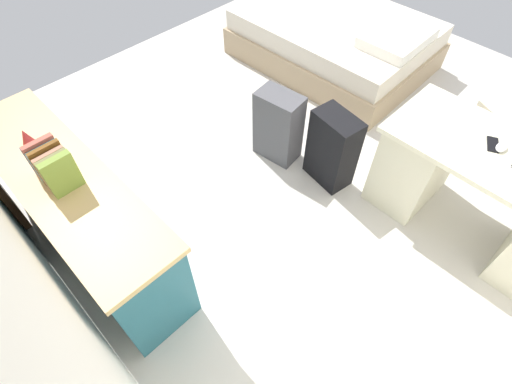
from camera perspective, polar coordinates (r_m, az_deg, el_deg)
name	(u,v)px	position (r m, az deg, el deg)	size (l,w,h in m)	color
ground_plane	(326,162)	(3.41, 10.07, 4.35)	(5.37, 5.37, 0.00)	beige
desk	(483,194)	(3.05, 30.07, -0.30)	(1.44, 0.66, 0.74)	beige
credenza	(82,214)	(2.78, -23.96, -2.96)	(1.80, 0.48, 0.77)	#235B6B
bed	(335,40)	(4.49, 11.42, 20.85)	(1.94, 1.46, 0.58)	tan
suitcase_black	(332,149)	(3.08, 11.02, 6.12)	(0.36, 0.22, 0.63)	black
suitcase_spare_grey	(278,126)	(3.23, 3.24, 9.48)	(0.36, 0.22, 0.61)	#4C4C51
computer_mouse	(502,147)	(2.84, 32.08, 5.53)	(0.06, 0.10, 0.03)	white
cell_phone_by_mouse	(493,144)	(2.85, 31.15, 5.94)	(0.07, 0.14, 0.01)	black
book_row	(53,165)	(2.41, -27.40, 3.53)	(0.28, 0.17, 0.24)	olive
figurine_small	(26,137)	(2.75, -30.41, 6.90)	(0.08, 0.08, 0.11)	red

